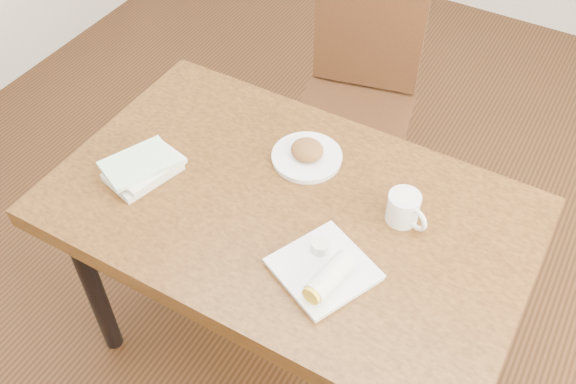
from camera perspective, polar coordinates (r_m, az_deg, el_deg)
The scene contains 7 objects.
ground at distance 2.35m, azimuth 0.00°, elevation -13.51°, with size 4.00×5.00×0.01m, color #472814.
table at distance 1.79m, azimuth 0.00°, elevation -2.88°, with size 1.29×0.79×0.75m.
chair_far at distance 2.44m, azimuth 6.27°, elevation 9.03°, with size 0.50×0.50×0.95m.
plate_scone at distance 1.84m, azimuth 1.70°, elevation 3.34°, with size 0.20×0.20×0.06m.
coffee_mug at distance 1.69m, azimuth 10.30°, elevation -1.41°, with size 0.12×0.09×0.09m.
plate_burrito at distance 1.57m, azimuth 3.30°, elevation -7.03°, with size 0.29×0.29×0.07m.
book_stack at distance 1.84m, azimuth -12.77°, elevation 2.11°, with size 0.20×0.23×0.05m.
Camera 1 is at (0.57, -1.00, 2.04)m, focal length 40.00 mm.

